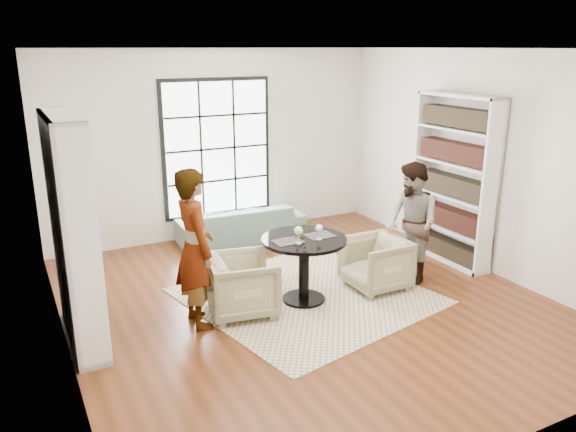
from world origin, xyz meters
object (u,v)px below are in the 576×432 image
wine_glass_left (299,231)px  wine_glass_right (319,229)px  pedestal_table (304,256)px  armchair_right (376,263)px  person_left (195,249)px  armchair_left (242,285)px  flower_centerpiece (299,229)px  person_right (412,223)px  sofa (241,224)px

wine_glass_left → wine_glass_right: size_ratio=1.13×
pedestal_table → armchair_right: (1.01, -0.08, -0.25)m
person_left → armchair_left: bearing=-90.7°
armchair_right → flower_centerpiece: 1.20m
armchair_right → flower_centerpiece: flower_centerpiece is taller
armchair_left → person_right: size_ratio=0.49×
sofa → flower_centerpiece: (-0.21, -2.34, 0.63)m
sofa → armchair_left: bearing=70.0°
armchair_right → person_left: (-2.36, 0.13, 0.56)m
person_right → wine_glass_right: 1.44m
pedestal_table → person_left: bearing=178.2°
person_right → flower_centerpiece: bearing=-89.7°
wine_glass_right → person_right: bearing=1.5°
wine_glass_left → flower_centerpiece: (0.12, 0.20, -0.05)m
pedestal_table → wine_glass_right: bearing=-41.7°
pedestal_table → person_right: person_right is taller
flower_centerpiece → wine_glass_right: bearing=-48.0°
armchair_left → sofa: bearing=-11.8°
sofa → flower_centerpiece: 2.44m
sofa → person_left: 2.88m
person_right → armchair_left: bearing=-87.4°
flower_centerpiece → wine_glass_left: bearing=-121.2°
person_right → flower_centerpiece: size_ratio=7.78×
armchair_right → person_right: 0.72m
armchair_right → person_left: size_ratio=0.41×
pedestal_table → flower_centerpiece: size_ratio=4.99×
person_left → person_right: 2.91m
person_right → flower_centerpiece: (-1.59, 0.15, 0.12)m
sofa → wine_glass_left: size_ratio=9.55×
pedestal_table → sofa: pedestal_table is taller
armchair_right → wine_glass_right: (-0.88, -0.04, 0.61)m
armchair_right → wine_glass_left: wine_glass_left is taller
armchair_left → person_right: bearing=-82.4°
wine_glass_left → flower_centerpiece: 0.23m
armchair_left → pedestal_table: bearing=-82.4°
pedestal_table → person_right: 1.58m
wine_glass_left → armchair_left: bearing=165.0°
pedestal_table → armchair_right: bearing=-4.8°
person_right → flower_centerpiece: 1.61m
sofa → flower_centerpiece: flower_centerpiece is taller
pedestal_table → person_left: person_left is taller
armchair_left → person_left: person_left is taller
pedestal_table → flower_centerpiece: flower_centerpiece is taller
armchair_right → wine_glass_right: wine_glass_right is taller
armchair_left → wine_glass_left: size_ratio=3.73×
sofa → pedestal_table: bearing=88.2°
armchair_left → armchair_right: size_ratio=1.05×
person_right → person_left: bearing=-86.8°
flower_centerpiece → armchair_left: bearing=-178.4°
armchair_right → wine_glass_right: bearing=-87.5°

